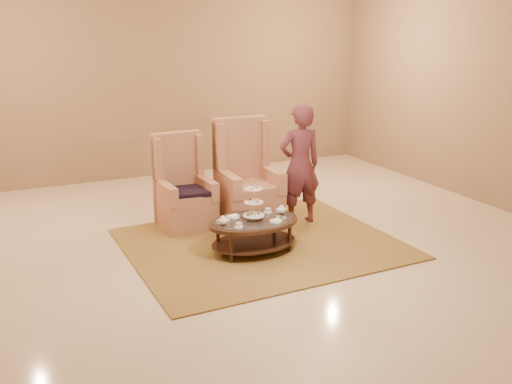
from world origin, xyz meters
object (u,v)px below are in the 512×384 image
armchair_right (246,187)px  person (300,165)px  armchair_left (183,196)px  tea_table (254,226)px

armchair_right → person: person is taller
armchair_right → person: (0.61, -0.41, 0.34)m
armchair_left → armchair_right: 0.87m
armchair_left → armchair_right: bearing=-13.6°
tea_table → armchair_right: 1.18m
armchair_left → person: bearing=-24.3°
armchair_left → tea_table: bearing=-72.9°
person → tea_table: bearing=37.3°
armchair_left → person: (1.46, -0.57, 0.40)m
tea_table → armchair_left: armchair_left is taller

